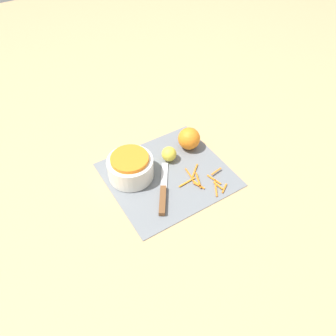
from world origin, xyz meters
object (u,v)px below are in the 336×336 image
at_px(knife, 163,195).
at_px(orange_left, 189,139).
at_px(lemon, 169,154).
at_px(bowl_speckled, 130,167).

height_order(knife, orange_left, orange_left).
height_order(orange_left, lemon, orange_left).
xyz_separation_m(bowl_speckled, knife, (0.04, -0.14, -0.04)).
height_order(knife, lemon, lemon).
bearing_deg(bowl_speckled, knife, -72.64).
relative_size(bowl_speckled, orange_left, 1.89).
bearing_deg(bowl_speckled, lemon, -0.95).
bearing_deg(knife, bowl_speckled, 51.30).
xyz_separation_m(knife, lemon, (0.11, 0.14, 0.02)).
height_order(bowl_speckled, orange_left, bowl_speckled).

